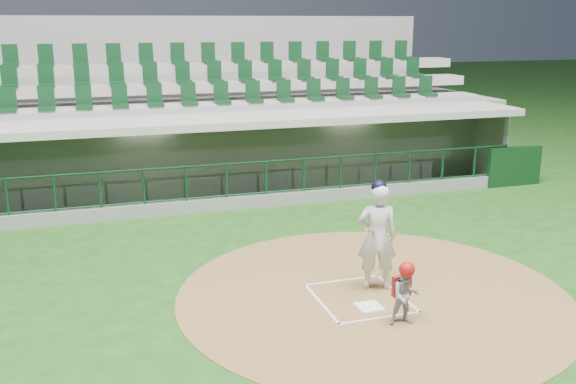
# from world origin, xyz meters

# --- Properties ---
(ground) EXTENTS (120.00, 120.00, 0.00)m
(ground) POSITION_xyz_m (0.00, 0.00, 0.00)
(ground) COLOR #184313
(ground) RESTS_ON ground
(dirt_circle) EXTENTS (7.20, 7.20, 0.01)m
(dirt_circle) POSITION_xyz_m (0.30, -0.20, 0.01)
(dirt_circle) COLOR brown
(dirt_circle) RESTS_ON ground
(home_plate) EXTENTS (0.43, 0.43, 0.02)m
(home_plate) POSITION_xyz_m (0.00, -0.70, 0.02)
(home_plate) COLOR white
(home_plate) RESTS_ON dirt_circle
(batter_box_chalk) EXTENTS (1.55, 1.80, 0.01)m
(batter_box_chalk) POSITION_xyz_m (0.00, -0.30, 0.02)
(batter_box_chalk) COLOR white
(batter_box_chalk) RESTS_ON ground
(dugout_structure) EXTENTS (16.40, 3.70, 3.00)m
(dugout_structure) POSITION_xyz_m (0.09, 7.82, 0.96)
(dugout_structure) COLOR slate
(dugout_structure) RESTS_ON ground
(seating_deck) EXTENTS (17.00, 6.72, 5.15)m
(seating_deck) POSITION_xyz_m (0.00, 10.91, 1.42)
(seating_deck) COLOR slate
(seating_deck) RESTS_ON ground
(batter) EXTENTS (0.96, 0.98, 2.09)m
(batter) POSITION_xyz_m (0.47, 0.05, 1.05)
(batter) COLOR silver
(batter) RESTS_ON dirt_circle
(catcher) EXTENTS (0.55, 0.46, 1.09)m
(catcher) POSITION_xyz_m (0.29, -1.44, 0.56)
(catcher) COLOR #97979C
(catcher) RESTS_ON dirt_circle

